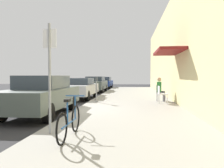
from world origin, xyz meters
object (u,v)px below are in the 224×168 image
parked_car_0 (42,95)px  parked_car_3 (104,82)px  cafe_chair_0 (161,93)px  cafe_chair_1 (159,92)px  seated_patron_1 (160,88)px  parked_car_2 (95,84)px  parking_meter (96,87)px  street_sign (50,70)px  parked_car_1 (80,88)px  bicycle_0 (70,122)px

parked_car_0 → parked_car_3: parked_car_0 is taller
cafe_chair_0 → cafe_chair_1: same height
cafe_chair_1 → seated_patron_1: (0.06, -0.01, 0.19)m
parked_car_2 → parking_meter: size_ratio=3.33×
parked_car_2 → seated_patron_1: size_ratio=3.41×
parking_meter → seated_patron_1: 3.46m
parked_car_2 → seated_patron_1: (4.93, -7.94, 0.06)m
parked_car_3 → street_sign: size_ratio=1.69×
parked_car_3 → parked_car_1: bearing=-90.0°
parked_car_0 → parking_meter: parked_car_0 is taller
parking_meter → parked_car_3: bearing=96.0°
street_sign → cafe_chair_1: (3.38, 7.04, -1.02)m
parked_car_2 → cafe_chair_1: 9.30m
parked_car_3 → parking_meter: 14.91m
parking_meter → street_sign: street_sign is taller
parking_meter → street_sign: 6.35m
street_sign → seated_patron_1: 7.87m
parked_car_3 → cafe_chair_0: bearing=-72.0°
parking_meter → bicycle_0: bearing=-85.6°
street_sign → cafe_chair_0: street_sign is taller
parking_meter → street_sign: (-0.05, -6.31, 0.75)m
parked_car_1 → cafe_chair_1: (4.88, -1.92, -0.09)m
parked_car_3 → seated_patron_1: 14.95m
parked_car_3 → seated_patron_1: (4.93, -14.11, 0.10)m
cafe_chair_1 → cafe_chair_0: bearing=-90.1°
bicycle_0 → seated_patron_1: 7.88m
bicycle_0 → cafe_chair_1: 7.87m
parking_meter → cafe_chair_0: bearing=-3.0°
cafe_chair_0 → parking_meter: bearing=177.0°
bicycle_0 → seated_patron_1: seated_patron_1 is taller
parked_car_0 → parked_car_1: size_ratio=1.00×
parked_car_2 → street_sign: size_ratio=1.69×
parked_car_2 → parking_meter: (1.55, -8.66, 0.13)m
parking_meter → cafe_chair_0: 3.34m
parked_car_2 → parked_car_1: bearing=-90.0°
parking_meter → bicycle_0: size_ratio=0.77×
parked_car_1 → seated_patron_1: seated_patron_1 is taller
parked_car_1 → cafe_chair_0: parked_car_1 is taller
parked_car_3 → cafe_chair_1: size_ratio=5.06×
parked_car_0 → cafe_chair_0: bearing=32.3°
parked_car_0 → parking_meter: 3.60m
parked_car_1 → parked_car_3: 12.17m
bicycle_0 → cafe_chair_1: (2.82, 7.34, 0.14)m
parked_car_2 → bicycle_0: (2.06, -15.27, -0.27)m
cafe_chair_0 → cafe_chair_1: 0.91m
seated_patron_1 → parked_car_0: bearing=-141.2°
parked_car_0 → parked_car_3: size_ratio=1.00×
cafe_chair_1 → bicycle_0: bearing=-111.0°
parked_car_2 → seated_patron_1: parked_car_2 is taller
parking_meter → cafe_chair_0: (3.32, -0.17, -0.26)m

